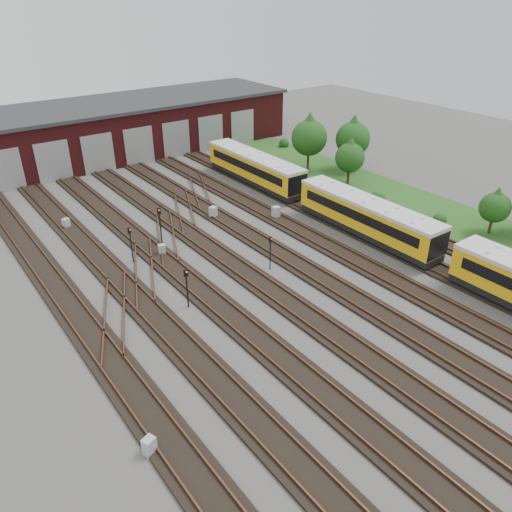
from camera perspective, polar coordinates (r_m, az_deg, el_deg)
ground at (r=34.97m, az=6.59°, el=-4.62°), size 120.00×120.00×0.00m
track_network at (r=35.17m, az=5.75°, el=-4.15°), size 30.40×70.00×0.33m
maintenance_shed at (r=66.20m, az=-17.96°, el=13.41°), size 51.00×12.50×6.35m
grass_verge at (r=53.69m, az=14.43°, el=6.93°), size 8.00×55.00×0.05m
metro_train at (r=43.26m, az=12.59°, el=4.43°), size 2.69×46.22×2.93m
signal_mast_0 at (r=39.30m, az=-14.14°, el=1.75°), size 0.27×0.26×2.93m
signal_mast_1 at (r=32.94m, az=-7.93°, el=-3.08°), size 0.27×0.25×2.93m
signal_mast_2 at (r=41.06m, az=-10.91°, el=3.82°), size 0.29×0.28×3.44m
signal_mast_3 at (r=37.15m, az=1.65°, el=0.83°), size 0.25×0.24×2.73m
relay_cabinet_0 at (r=24.92m, az=-12.09°, el=-20.47°), size 0.68×0.62×0.94m
relay_cabinet_1 at (r=47.30m, az=-20.87°, el=3.50°), size 0.68×0.63×0.93m
relay_cabinet_2 at (r=40.43m, az=-10.70°, el=0.69°), size 0.68×0.62×0.92m
relay_cabinet_3 at (r=46.39m, az=-4.91°, el=4.99°), size 0.81×0.74×1.10m
relay_cabinet_4 at (r=46.23m, az=2.30°, el=5.00°), size 0.67×0.56×1.11m
tree_0 at (r=58.14m, az=6.12°, el=13.75°), size 4.04×4.04×6.70m
tree_1 at (r=54.55m, az=10.71°, el=11.35°), size 3.12×3.12×5.17m
tree_2 at (r=58.94m, az=11.06°, el=13.44°), size 3.89×3.89×6.44m
tree_3 at (r=46.92m, az=25.72°, el=5.36°), size 2.59×2.59×4.29m
bush_0 at (r=47.80m, az=20.27°, el=4.08°), size 1.25×1.25×1.25m
bush_1 at (r=50.48m, az=13.69°, el=6.57°), size 1.59×1.59×1.59m
bush_2 at (r=68.12m, az=3.23°, el=12.90°), size 1.32×1.32×1.32m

